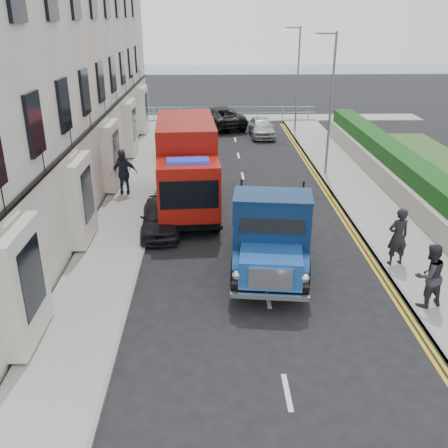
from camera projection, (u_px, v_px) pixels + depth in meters
The scene contains 21 objects.
ground at pixel (276, 338), 12.94m from camera, with size 120.00×120.00×0.00m, color black.
pavement_west at pixel (127, 211), 21.07m from camera, with size 2.40×38.00×0.12m, color gray.
pavement_east at pixel (373, 209), 21.33m from camera, with size 2.60×38.00×0.12m, color gray.
promenade at pixel (231, 118), 39.60m from camera, with size 30.00×2.50×0.12m, color gray.
sea_plane at pixel (222, 75), 68.15m from camera, with size 120.00×120.00×0.00m, color slate.
terrace_west at pixel (31, 28), 21.86m from camera, with size 6.31×30.20×14.25m.
garden_east at pixel (420, 190), 21.06m from camera, with size 1.45×28.00×1.75m.
seafront_railing at pixel (231, 114), 38.66m from camera, with size 13.00×0.08×1.11m.
lamp_mid at pixel (329, 97), 24.37m from camera, with size 1.23×0.18×7.00m.
lamp_far at pixel (296, 74), 33.57m from camera, with size 1.23×0.18×7.00m.
bedford_lorry at pixel (271, 239), 15.57m from camera, with size 2.95×6.07×2.77m.
red_lorry at pixel (187, 163), 21.05m from camera, with size 2.80×7.08×3.64m.
parked_car_front at pixel (160, 217), 19.05m from camera, with size 1.44×3.58×1.22m, color black.
parked_car_mid at pixel (183, 180), 23.01m from camera, with size 1.41×4.05×1.33m, color #6384D5.
parked_car_rear at pixel (177, 145), 29.14m from camera, with size 1.92×4.73×1.37m, color #BDBCC1.
seafront_car_left at pixel (219, 117), 36.51m from camera, with size 2.56×5.56×1.55m, color black.
seafront_car_right at pixel (262, 127), 33.77m from camera, with size 1.56×3.88×1.32m, color #A6A6AA.
pedestrian_east_near at pixel (398, 237), 16.16m from camera, with size 0.71×0.47×1.96m, color black.
pedestrian_east_far at pixel (429, 275), 13.86m from camera, with size 0.92×0.71×1.89m, color #312A34.
pedestrian_west_near at pixel (124, 173), 22.54m from camera, with size 1.16×0.48×1.98m, color #1D2634.
pedestrian_west_far at pixel (122, 165), 24.45m from camera, with size 0.78×0.51×1.60m, color #3E312C.
Camera 1 is at (-1.65, -10.71, 7.79)m, focal length 40.00 mm.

